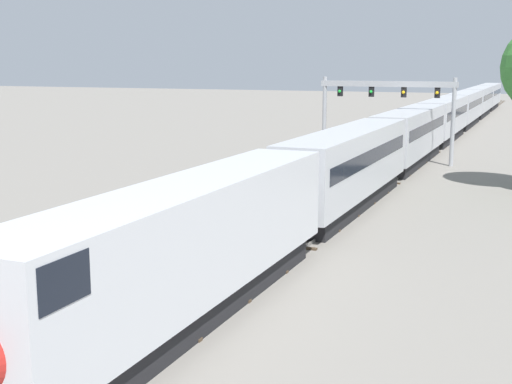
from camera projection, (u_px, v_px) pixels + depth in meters
The scene contains 5 objects.
ground_plane at pixel (77, 349), 21.70m from camera, with size 400.00×400.00×0.00m, color gray.
track_main at pixel (436, 145), 75.31m from camera, with size 2.60×200.00×0.16m.
track_near at pixel (335, 167), 59.28m from camera, with size 2.60×160.00×0.16m.
passenger_train at pixel (445, 118), 79.98m from camera, with size 3.04×143.85×4.80m.
signal_gantry at pixel (387, 100), 61.47m from camera, with size 12.10×0.49×7.58m.
Camera 1 is at (13.06, -16.69, 8.76)m, focal length 48.87 mm.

